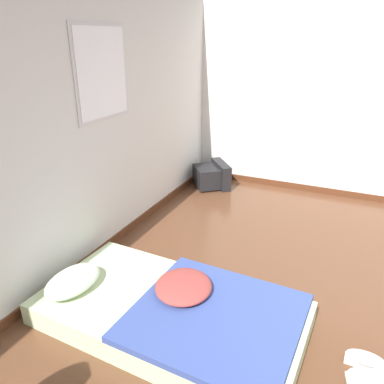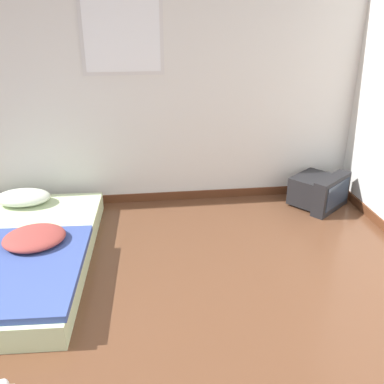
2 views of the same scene
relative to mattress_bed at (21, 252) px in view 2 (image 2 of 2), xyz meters
The scene contains 3 objects.
wall_back 1.71m from the mattress_bed, 71.04° to the left, with size 8.16×0.08×2.60m.
mattress_bed is the anchor object (origin of this frame).
crt_tv 2.97m from the mattress_bed, 15.49° to the left, with size 0.68×0.67×0.36m.
Camera 2 is at (0.62, -1.47, 1.97)m, focal length 40.00 mm.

